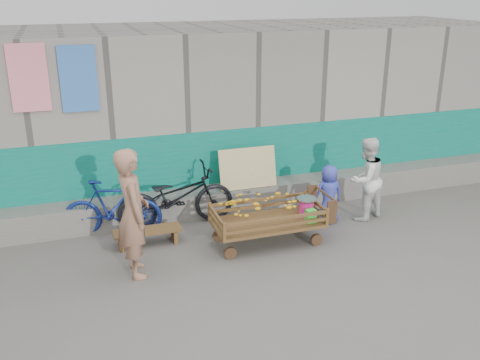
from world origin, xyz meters
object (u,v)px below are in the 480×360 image
object	(u,v)px
woman	(366,179)
child	(328,194)
banana_cart	(266,212)
bench	(148,234)
bicycle_dark	(176,197)
bicycle_blue	(112,208)
vendor_man	(133,213)

from	to	relation	value
woman	child	size ratio (longest dim) A/B	1.42
banana_cart	woman	distance (m)	1.95
bench	child	bearing A→B (deg)	-2.20
bicycle_dark	bicycle_blue	xyz separation A→B (m)	(-1.02, -0.02, -0.04)
woman	bench	bearing A→B (deg)	-20.75
woman	child	bearing A→B (deg)	-22.47
bench	bicycle_blue	xyz separation A→B (m)	(-0.45, 0.53, 0.27)
bench	child	xyz separation A→B (m)	(2.98, -0.11, 0.31)
woman	vendor_man	bearing A→B (deg)	-9.02
vendor_man	bicycle_dark	bearing A→B (deg)	-35.54
bicycle_dark	banana_cart	bearing A→B (deg)	-134.22
child	vendor_man	bearing A→B (deg)	11.30
vendor_man	bicycle_blue	xyz separation A→B (m)	(-0.17, 1.32, -0.44)
bench	bicycle_dark	world-z (taller)	bicycle_dark
woman	bicycle_dark	size ratio (longest dim) A/B	0.74
bicycle_dark	bicycle_blue	size ratio (longest dim) A/B	1.25
child	bicycle_blue	bearing A→B (deg)	-11.07
banana_cart	vendor_man	xyz separation A→B (m)	(-2.00, -0.27, 0.38)
banana_cart	child	bearing A→B (deg)	17.77
child	bicycle_blue	xyz separation A→B (m)	(-3.43, 0.64, -0.04)
bench	woman	world-z (taller)	woman
woman	bicycle_dark	xyz separation A→B (m)	(-3.05, 0.71, -0.21)
bicycle_dark	bicycle_blue	distance (m)	1.02
bicycle_dark	child	bearing A→B (deg)	-106.66
bench	child	distance (m)	3.00
bicycle_dark	bench	bearing A→B (deg)	132.60
woman	bicycle_blue	world-z (taller)	woman
vendor_man	child	xyz separation A→B (m)	(3.26, 0.68, -0.40)
bench	bicycle_blue	world-z (taller)	bicycle_blue
vendor_man	child	size ratio (longest dim) A/B	1.80
vendor_man	bicycle_dark	world-z (taller)	vendor_man
vendor_man	bicycle_blue	bearing A→B (deg)	4.18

